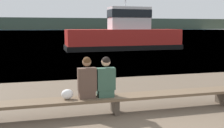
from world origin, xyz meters
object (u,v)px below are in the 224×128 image
Objects in this scene: bench_main at (115,99)px; person_left at (87,80)px; tugboat_red at (125,36)px; shopping_bag at (67,94)px; person_right at (106,79)px.

person_left is (-0.70, 0.00, 0.52)m from bench_main.
tugboat_red reaches higher than person_left.
shopping_bag is 18.13m from tugboat_red.
person_right reaches higher than shopping_bag.
shopping_bag reaches higher than bench_main.
bench_main is 0.87m from person_left.
bench_main is 23.92× the size of shopping_bag.
shopping_bag is at bearing 179.15° from person_right.
tugboat_red is at bearing 70.29° from person_left.
person_right is at bearing -0.02° from person_left.
bench_main is at bearing 160.58° from tugboat_red.
tugboat_red is (6.06, 16.92, 0.37)m from person_left.
person_right is (0.46, -0.00, -0.00)m from person_left.
person_right reaches higher than bench_main.
bench_main is at bearing -0.01° from person_left.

